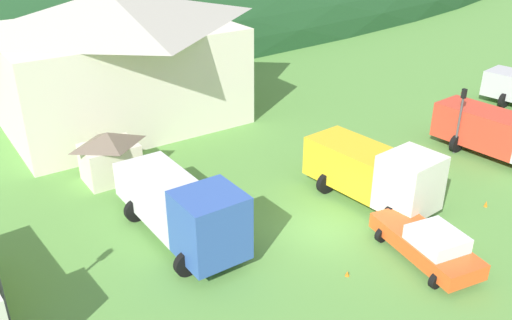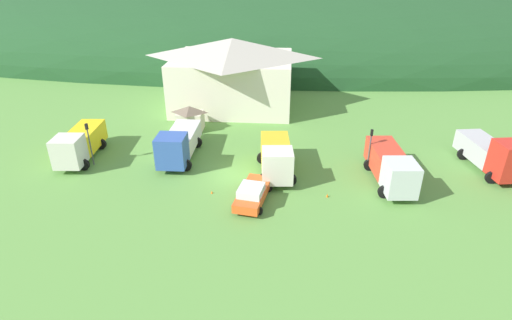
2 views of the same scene
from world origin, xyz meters
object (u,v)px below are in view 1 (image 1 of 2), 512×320
Objects in this scene: box_truck_blue at (183,208)px; traffic_cone_mid_row at (485,206)px; play_shed_cream at (110,156)px; service_pickup_orange at (427,243)px; traffic_light_east at (460,114)px; depot_building at (113,56)px; traffic_cone_near_pickup at (347,276)px; tow_truck_silver at (508,134)px; heavy_rig_striped at (375,171)px.

box_truck_blue is 14.97m from traffic_cone_mid_row.
play_shed_cream is 0.57× the size of service_pickup_orange.
box_truck_blue is at bearing 177.03° from traffic_light_east.
depot_building is 3.90× the size of traffic_light_east.
traffic_cone_mid_row is at bearing -128.69° from traffic_light_east.
traffic_cone_mid_row reaches higher than traffic_cone_near_pickup.
play_shed_cream is at bearing 137.11° from traffic_cone_mid_row.
depot_building reaches higher than box_truck_blue.
heavy_rig_striped is at bearing -100.03° from tow_truck_silver.
play_shed_cream is 0.38× the size of tow_truck_silver.
play_shed_cream reaches higher than traffic_cone_mid_row.
depot_building is 22.32m from traffic_cone_near_pickup.
tow_truck_silver is at bearing -57.56° from traffic_light_east.
depot_building is at bearing 65.78° from play_shed_cream.
traffic_cone_mid_row is (4.33, -3.52, -1.72)m from heavy_rig_striped.
traffic_cone_mid_row is at bearing 111.39° from service_pickup_orange.
traffic_cone_near_pickup is (-14.89, -2.82, -1.70)m from tow_truck_silver.
tow_truck_silver reaches higher than service_pickup_orange.
depot_building is 24.95m from tow_truck_silver.
box_truck_blue reaches higher than play_shed_cream.
play_shed_cream is 20.05m from traffic_light_east.
traffic_cone_near_pickup is at bearing -70.37° from play_shed_cream.
traffic_light_east is at bearing 94.63° from heavy_rig_striped.
depot_building is at bearing 130.78° from traffic_light_east.
service_pickup_orange is at bearing -24.28° from heavy_rig_striped.
play_shed_cream reaches higher than traffic_cone_near_pickup.
play_shed_cream is 4.97× the size of traffic_cone_mid_row.
box_truck_blue is 13.54× the size of traffic_cone_mid_row.
depot_building is 5.12× the size of play_shed_cream.
traffic_cone_mid_row is at bearing -42.89° from play_shed_cream.
tow_truck_silver is 1.49× the size of service_pickup_orange.
service_pickup_orange reaches higher than traffic_cone_near_pickup.
service_pickup_orange is (4.49, -22.90, -3.61)m from depot_building.
depot_building is 1.88× the size of box_truck_blue.
play_shed_cream is 7.42m from box_truck_blue.
traffic_cone_mid_row is at bearing -64.20° from depot_building.
depot_building reaches higher than play_shed_cream.
traffic_cone_near_pickup is at bearing -87.37° from depot_building.
box_truck_blue is 17.68m from traffic_light_east.
heavy_rig_striped is at bearing 75.28° from box_truck_blue.
tow_truck_silver is at bearing -28.34° from play_shed_cream.
depot_building is 25.44× the size of traffic_cone_mid_row.
traffic_cone_mid_row is at bearing 66.11° from box_truck_blue.
traffic_cone_near_pickup is (1.00, -21.85, -4.44)m from depot_building.
service_pickup_orange reaches higher than traffic_cone_mid_row.
tow_truck_silver is 12.08m from service_pickup_orange.
traffic_cone_mid_row is at bearing -68.91° from tow_truck_silver.
play_shed_cream is 19.51m from traffic_cone_mid_row.
depot_building reaches higher than service_pickup_orange.
heavy_rig_striped reaches higher than traffic_cone_near_pickup.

